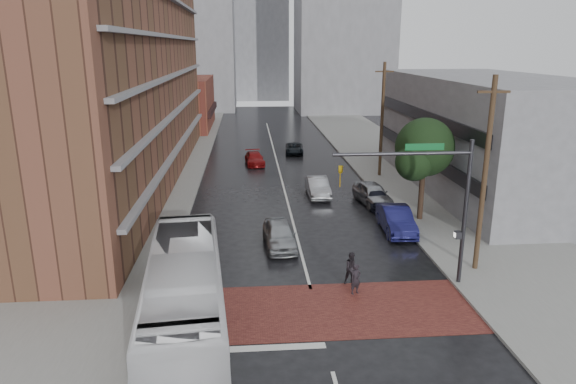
{
  "coord_description": "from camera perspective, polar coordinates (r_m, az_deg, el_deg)",
  "views": [
    {
      "loc": [
        -2.85,
        -19.77,
        11.3
      ],
      "look_at": [
        -0.71,
        7.44,
        3.5
      ],
      "focal_mm": 32.0,
      "sensor_mm": 36.0,
      "label": 1
    }
  ],
  "objects": [
    {
      "name": "ground",
      "position": [
        22.95,
        3.32,
        -13.57
      ],
      "size": [
        160.0,
        160.0,
        0.0
      ],
      "primitive_type": "plane",
      "color": "black",
      "rests_on": "ground"
    },
    {
      "name": "crosswalk",
      "position": [
        23.38,
        3.15,
        -12.95
      ],
      "size": [
        14.0,
        5.0,
        0.02
      ],
      "primitive_type": "cube",
      "color": "brown",
      "rests_on": "ground"
    },
    {
      "name": "sidewalk_west",
      "position": [
        46.96,
        -14.98,
        1.57
      ],
      "size": [
        9.0,
        90.0,
        0.15
      ],
      "primitive_type": "cube",
      "color": "gray",
      "rests_on": "ground"
    },
    {
      "name": "sidewalk_east",
      "position": [
        48.34,
        12.91,
        2.11
      ],
      "size": [
        9.0,
        90.0,
        0.15
      ],
      "primitive_type": "cube",
      "color": "gray",
      "rests_on": "ground"
    },
    {
      "name": "apartment_block",
      "position": [
        45.25,
        -19.82,
        18.48
      ],
      "size": [
        10.0,
        44.0,
        28.0
      ],
      "primitive_type": "cube",
      "color": "brown",
      "rests_on": "ground"
    },
    {
      "name": "storefront_west",
      "position": [
        74.75,
        -11.67,
        9.63
      ],
      "size": [
        8.0,
        16.0,
        7.0
      ],
      "primitive_type": "cube",
      "color": "brown",
      "rests_on": "ground"
    },
    {
      "name": "building_east",
      "position": [
        44.75,
        21.31,
        6.12
      ],
      "size": [
        11.0,
        26.0,
        9.0
      ],
      "primitive_type": "cube",
      "color": "gray",
      "rests_on": "ground"
    },
    {
      "name": "distant_tower_west",
      "position": [
        98.52,
        -11.59,
        18.38
      ],
      "size": [
        18.0,
        16.0,
        32.0
      ],
      "primitive_type": "cube",
      "color": "gray",
      "rests_on": "ground"
    },
    {
      "name": "distant_tower_east",
      "position": [
        93.55,
        6.27,
        19.97
      ],
      "size": [
        16.0,
        14.0,
        36.0
      ],
      "primitive_type": "cube",
      "color": "gray",
      "rests_on": "ground"
    },
    {
      "name": "distant_tower_center",
      "position": [
        114.81,
        -3.21,
        16.27
      ],
      "size": [
        12.0,
        10.0,
        24.0
      ],
      "primitive_type": "cube",
      "color": "gray",
      "rests_on": "ground"
    },
    {
      "name": "street_tree",
      "position": [
        34.41,
        14.93,
        4.41
      ],
      "size": [
        4.2,
        4.1,
        6.9
      ],
      "color": "#332319",
      "rests_on": "ground"
    },
    {
      "name": "signal_mast",
      "position": [
        24.8,
        16.22,
        -0.06
      ],
      "size": [
        6.5,
        0.3,
        7.2
      ],
      "color": "#2D2D33",
      "rests_on": "ground"
    },
    {
      "name": "utility_pole_near",
      "position": [
        27.18,
        21.03,
        1.77
      ],
      "size": [
        1.6,
        0.26,
        10.0
      ],
      "color": "#473321",
      "rests_on": "ground"
    },
    {
      "name": "utility_pole_far",
      "position": [
        45.71,
        10.41,
        7.94
      ],
      "size": [
        1.6,
        0.26,
        10.0
      ],
      "color": "#473321",
      "rests_on": "ground"
    },
    {
      "name": "transit_bus",
      "position": [
        21.24,
        -11.38,
        -11.2
      ],
      "size": [
        4.03,
        12.57,
        3.44
      ],
      "primitive_type": "imported",
      "rotation": [
        0.0,
        0.0,
        0.09
      ],
      "color": "white",
      "rests_on": "ground"
    },
    {
      "name": "pedestrian_a",
      "position": [
        24.61,
        7.53,
        -9.57
      ],
      "size": [
        0.65,
        0.56,
        1.51
      ],
      "primitive_type": "imported",
      "rotation": [
        0.0,
        0.0,
        0.43
      ],
      "color": "black",
      "rests_on": "ground"
    },
    {
      "name": "pedestrian_b",
      "position": [
        25.55,
        7.14,
        -8.41
      ],
      "size": [
        0.87,
        0.73,
        1.63
      ],
      "primitive_type": "imported",
      "rotation": [
        0.0,
        0.0,
        0.15
      ],
      "color": "black",
      "rests_on": "ground"
    },
    {
      "name": "car_travel_a",
      "position": [
        29.85,
        -0.96,
        -4.75
      ],
      "size": [
        2.01,
        4.49,
        1.5
      ],
      "primitive_type": "imported",
      "rotation": [
        0.0,
        0.0,
        0.06
      ],
      "color": "#999DA0",
      "rests_on": "ground"
    },
    {
      "name": "car_travel_b",
      "position": [
        39.87,
        3.32,
        0.56
      ],
      "size": [
        1.6,
        4.51,
        1.48
      ],
      "primitive_type": "imported",
      "rotation": [
        0.0,
        0.0,
        0.01
      ],
      "color": "#A7A9AF",
      "rests_on": "ground"
    },
    {
      "name": "car_travel_c",
      "position": [
        50.64,
        -3.73,
        3.73
      ],
      "size": [
        2.1,
        4.35,
        1.22
      ],
      "primitive_type": "imported",
      "rotation": [
        0.0,
        0.0,
        0.09
      ],
      "color": "maroon",
      "rests_on": "ground"
    },
    {
      "name": "suv_travel",
      "position": [
        55.91,
        0.71,
        4.88
      ],
      "size": [
        2.18,
        4.2,
        1.13
      ],
      "primitive_type": "imported",
      "rotation": [
        0.0,
        0.0,
        -0.08
      ],
      "color": "black",
      "rests_on": "ground"
    },
    {
      "name": "car_parked_near",
      "position": [
        32.87,
        11.93,
        -3.04
      ],
      "size": [
        1.92,
        4.93,
        1.6
      ],
      "primitive_type": "imported",
      "rotation": [
        0.0,
        0.0,
        -0.05
      ],
      "color": "#16164D",
      "rests_on": "ground"
    },
    {
      "name": "car_parked_mid",
      "position": [
        37.94,
        9.65,
        -0.64
      ],
      "size": [
        2.14,
        4.4,
        1.23
      ],
      "primitive_type": "imported",
      "rotation": [
        0.0,
        0.0,
        0.1
      ],
      "color": "black",
      "rests_on": "ground"
    },
    {
      "name": "car_parked_far",
      "position": [
        38.37,
        9.36,
        -0.16
      ],
      "size": [
        2.52,
        4.88,
        1.59
      ],
      "primitive_type": "imported",
      "rotation": [
        0.0,
        0.0,
        0.14
      ],
      "color": "#95989C",
      "rests_on": "ground"
    }
  ]
}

